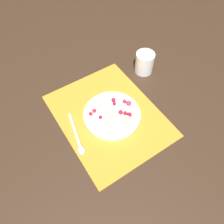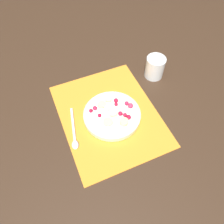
% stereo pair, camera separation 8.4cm
% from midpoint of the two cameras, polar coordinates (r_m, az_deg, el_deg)
% --- Properties ---
extents(ground_plane, '(3.00, 3.00, 0.00)m').
position_cam_midpoint_polar(ground_plane, '(0.87, 1.92, -1.02)').
color(ground_plane, '#382619').
extents(placemat, '(0.47, 0.37, 0.01)m').
position_cam_midpoint_polar(placemat, '(0.87, 1.93, -0.91)').
color(placemat, orange).
rests_on(placemat, ground_plane).
extents(fruit_bowl, '(0.22, 0.22, 0.05)m').
position_cam_midpoint_polar(fruit_bowl, '(0.85, 2.85, -0.81)').
color(fruit_bowl, silver).
rests_on(fruit_bowl, placemat).
extents(spoon, '(0.18, 0.06, 0.01)m').
position_cam_midpoint_polar(spoon, '(0.82, -6.99, -6.29)').
color(spoon, silver).
rests_on(spoon, placemat).
extents(drinking_glass, '(0.08, 0.08, 0.10)m').
position_cam_midpoint_polar(drinking_glass, '(1.01, 13.52, 11.16)').
color(drinking_glass, white).
rests_on(drinking_glass, ground_plane).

